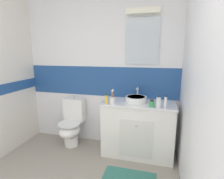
{
  "coord_description": "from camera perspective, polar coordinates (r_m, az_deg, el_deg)",
  "views": [
    {
      "loc": [
        0.95,
        -0.4,
        1.58
      ],
      "look_at": [
        0.31,
        2.04,
        1.05
      ],
      "focal_mm": 28.07,
      "sensor_mm": 36.0,
      "label": 1
    }
  ],
  "objects": [
    {
      "name": "toothpaste_tube_upright",
      "position": [
        2.46,
        17.04,
        -3.94
      ],
      "size": [
        0.04,
        0.04,
        0.17
      ],
      "color": "white",
      "rests_on": "vanity_cabinet"
    },
    {
      "name": "hair_gel_jar",
      "position": [
        2.47,
        12.85,
        -4.49
      ],
      "size": [
        0.07,
        0.07,
        0.1
      ],
      "color": "green",
      "rests_on": "vanity_cabinet"
    },
    {
      "name": "wall_back_tiled",
      "position": [
        3.02,
        -3.53,
        5.79
      ],
      "size": [
        3.2,
        0.2,
        2.5
      ],
      "color": "white",
      "rests_on": "ground_plane"
    },
    {
      "name": "toothbrush_cup",
      "position": [
        2.55,
        0.18,
        -3.4
      ],
      "size": [
        0.08,
        0.08,
        0.22
      ],
      "color": "white",
      "rests_on": "vanity_cabinet"
    },
    {
      "name": "soap_dispenser",
      "position": [
        2.46,
        14.91,
        -4.08
      ],
      "size": [
        0.06,
        0.06,
        0.18
      ],
      "color": "white",
      "rests_on": "vanity_cabinet"
    },
    {
      "name": "wall_right_plain",
      "position": [
        1.68,
        28.15,
        -0.87
      ],
      "size": [
        0.1,
        3.48,
        2.5
      ],
      "primitive_type": "cube",
      "color": "white",
      "rests_on": "ground_plane"
    },
    {
      "name": "bath_mat",
      "position": [
        2.53,
        5.66,
        -26.63
      ],
      "size": [
        0.68,
        0.33,
        0.01
      ],
      "primitive_type": "cube",
      "color": "#337266",
      "rests_on": "ground_plane"
    },
    {
      "name": "vanity_cabinet",
      "position": [
        2.82,
        8.42,
        -12.44
      ],
      "size": [
        1.08,
        0.51,
        0.85
      ],
      "color": "white",
      "rests_on": "ground_plane"
    },
    {
      "name": "toilet",
      "position": [
        3.16,
        -13.01,
        -10.9
      ],
      "size": [
        0.37,
        0.5,
        0.81
      ],
      "color": "white",
      "rests_on": "ground_plane"
    },
    {
      "name": "sink_basin",
      "position": [
        2.67,
        7.84,
        -3.04
      ],
      "size": [
        0.32,
        0.37,
        0.2
      ],
      "color": "white",
      "rests_on": "vanity_cabinet"
    },
    {
      "name": "deodorant_spray_can",
      "position": [
        2.57,
        -1.86,
        -3.1
      ],
      "size": [
        0.04,
        0.04,
        0.14
      ],
      "color": "yellow",
      "rests_on": "vanity_cabinet"
    }
  ]
}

